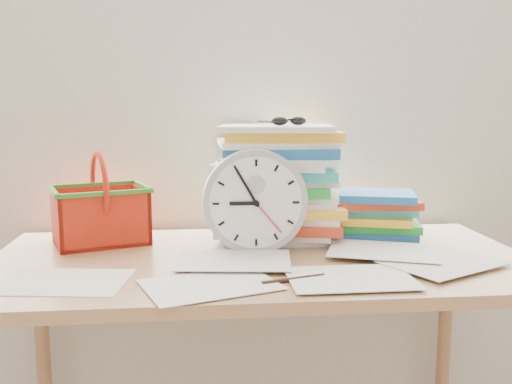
{
  "coord_description": "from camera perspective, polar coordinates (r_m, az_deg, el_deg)",
  "views": [
    {
      "loc": [
        -0.16,
        0.17,
        1.14
      ],
      "look_at": [
        -0.01,
        1.6,
        0.92
      ],
      "focal_mm": 40.0,
      "sensor_mm": 36.0,
      "label": 1
    }
  ],
  "objects": [
    {
      "name": "desk",
      "position": [
        1.52,
        0.48,
        -9.23
      ],
      "size": [
        1.4,
        0.7,
        0.75
      ],
      "color": "#A67A4E",
      "rests_on": "ground"
    },
    {
      "name": "basket",
      "position": [
        1.68,
        -15.36,
        -0.62
      ],
      "size": [
        0.31,
        0.28,
        0.26
      ],
      "primitive_type": null,
      "rotation": [
        0.0,
        0.0,
        0.34
      ],
      "color": "red",
      "rests_on": "desk"
    },
    {
      "name": "book_stack",
      "position": [
        1.75,
        11.7,
        -2.16
      ],
      "size": [
        0.3,
        0.25,
        0.14
      ],
      "primitive_type": null,
      "rotation": [
        0.0,
        0.0,
        -0.2
      ],
      "color": "white",
      "rests_on": "desk"
    },
    {
      "name": "curtain",
      "position": [
        1.83,
        -0.81,
        13.67
      ],
      "size": [
        2.4,
        0.01,
        2.5
      ],
      "primitive_type": "cube",
      "color": "silver",
      "rests_on": "room_shell"
    },
    {
      "name": "scattered_papers",
      "position": [
        1.49,
        0.48,
        -6.28
      ],
      "size": [
        1.26,
        0.42,
        0.02
      ],
      "primitive_type": null,
      "color": "white",
      "rests_on": "desk"
    },
    {
      "name": "sunglasses",
      "position": [
        1.64,
        3.32,
        7.14
      ],
      "size": [
        0.15,
        0.14,
        0.03
      ],
      "primitive_type": null,
      "rotation": [
        0.0,
        0.0,
        0.33
      ],
      "color": "black",
      "rests_on": "paper_stack"
    },
    {
      "name": "paper_stack",
      "position": [
        1.68,
        2.16,
        1.0
      ],
      "size": [
        0.4,
        0.34,
        0.33
      ],
      "primitive_type": null,
      "rotation": [
        0.0,
        0.0,
        -0.1
      ],
      "color": "white",
      "rests_on": "desk"
    },
    {
      "name": "pen",
      "position": [
        1.3,
        3.78,
        -8.7
      ],
      "size": [
        0.15,
        0.05,
        0.01
      ],
      "primitive_type": "cylinder",
      "rotation": [
        0.0,
        1.57,
        0.29
      ],
      "color": "black",
      "rests_on": "desk"
    },
    {
      "name": "clock",
      "position": [
        1.52,
        -0.1,
        -0.91
      ],
      "size": [
        0.28,
        0.06,
        0.28
      ],
      "primitive_type": "cylinder",
      "rotation": [
        1.57,
        0.0,
        0.0
      ],
      "color": "#A9A9A9",
      "rests_on": "desk"
    }
  ]
}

